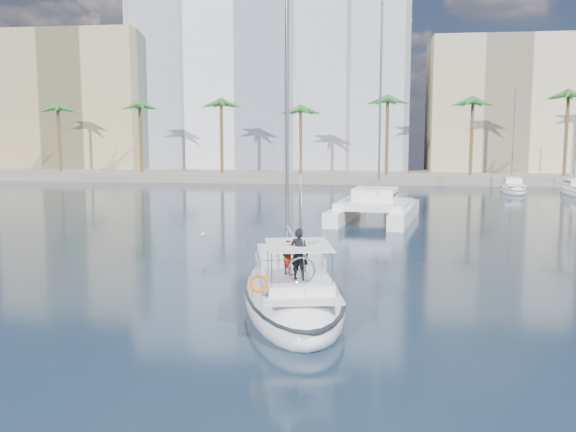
# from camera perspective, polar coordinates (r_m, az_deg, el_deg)

# --- Properties ---
(ground) EXTENTS (160.00, 160.00, 0.00)m
(ground) POSITION_cam_1_polar(r_m,az_deg,el_deg) (29.58, -1.59, -5.97)
(ground) COLOR black
(ground) RESTS_ON ground
(quay) EXTENTS (120.00, 14.00, 1.20)m
(quay) POSITION_cam_1_polar(r_m,az_deg,el_deg) (89.70, 4.96, 3.53)
(quay) COLOR gray
(quay) RESTS_ON ground
(building_modern) EXTENTS (42.00, 16.00, 28.00)m
(building_modern) POSITION_cam_1_polar(r_m,az_deg,el_deg) (102.97, -1.40, 11.54)
(building_modern) COLOR white
(building_modern) RESTS_ON ground
(building_tan_left) EXTENTS (22.00, 14.00, 22.00)m
(building_tan_left) POSITION_cam_1_polar(r_m,az_deg,el_deg) (108.10, -17.87, 9.40)
(building_tan_left) COLOR tan
(building_tan_left) RESTS_ON ground
(building_beige) EXTENTS (20.00, 14.00, 20.00)m
(building_beige) POSITION_cam_1_polar(r_m,az_deg,el_deg) (99.88, 18.18, 8.99)
(building_beige) COLOR beige
(building_beige) RESTS_ON ground
(palm_left) EXTENTS (3.60, 3.60, 12.30)m
(palm_left) POSITION_cam_1_polar(r_m,az_deg,el_deg) (93.82, -16.62, 9.34)
(palm_left) COLOR brown
(palm_left) RESTS_ON ground
(palm_centre) EXTENTS (3.60, 3.60, 12.30)m
(palm_centre) POSITION_cam_1_polar(r_m,az_deg,el_deg) (85.54, 4.89, 9.82)
(palm_centre) COLOR brown
(palm_centre) RESTS_ON ground
(main_sloop) EXTENTS (6.38, 12.59, 17.88)m
(main_sloop) POSITION_cam_1_polar(r_m,az_deg,el_deg) (25.84, 0.36, -6.74)
(main_sloop) COLOR white
(main_sloop) RESTS_ON ground
(catamaran) EXTENTS (7.42, 12.29, 16.92)m
(catamaran) POSITION_cam_1_polar(r_m,az_deg,el_deg) (50.44, 7.72, 0.93)
(catamaran) COLOR white
(catamaran) RESTS_ON ground
(seagull) EXTENTS (1.22, 0.52, 0.22)m
(seagull) POSITION_cam_1_polar(r_m,az_deg,el_deg) (36.88, -7.52, -1.62)
(seagull) COLOR silver
(seagull) RESTS_ON ground
(moored_yacht_a) EXTENTS (3.37, 9.52, 11.90)m
(moored_yacht_a) POSITION_cam_1_polar(r_m,az_deg,el_deg) (77.17, 19.37, 2.02)
(moored_yacht_a) COLOR white
(moored_yacht_a) RESTS_ON ground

